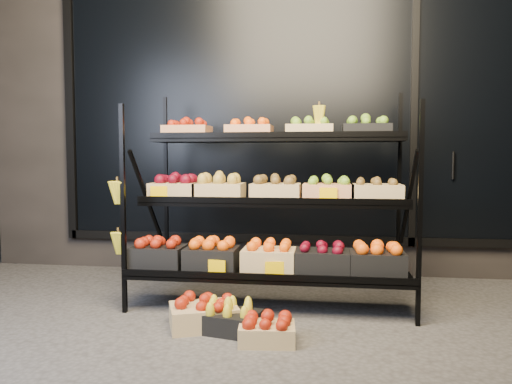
# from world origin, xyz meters

# --- Properties ---
(ground) EXTENTS (24.00, 24.00, 0.00)m
(ground) POSITION_xyz_m (0.00, 0.00, 0.00)
(ground) COLOR #514F4C
(ground) RESTS_ON ground
(building) EXTENTS (6.00, 2.08, 3.50)m
(building) POSITION_xyz_m (0.00, 2.59, 1.75)
(building) COLOR #2D2826
(building) RESTS_ON ground
(display_rack) EXTENTS (2.18, 1.02, 1.66)m
(display_rack) POSITION_xyz_m (-0.01, 0.60, 0.79)
(display_rack) COLOR black
(display_rack) RESTS_ON ground
(floor_crate_left) EXTENTS (0.52, 0.46, 0.21)m
(floor_crate_left) POSITION_xyz_m (-0.38, -0.05, 0.10)
(floor_crate_left) COLOR tan
(floor_crate_left) RESTS_ON ground
(floor_crate_midleft) EXTENTS (0.43, 0.36, 0.19)m
(floor_crate_midleft) POSITION_xyz_m (-0.20, -0.10, 0.09)
(floor_crate_midleft) COLOR black
(floor_crate_midleft) RESTS_ON ground
(floor_crate_midright) EXTENTS (0.36, 0.28, 0.18)m
(floor_crate_midright) POSITION_xyz_m (0.06, -0.27, 0.08)
(floor_crate_midright) COLOR tan
(floor_crate_midright) RESTS_ON ground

